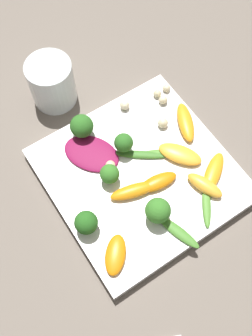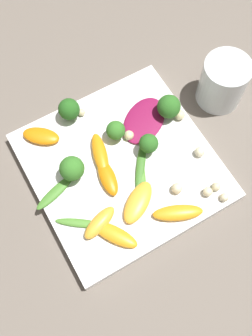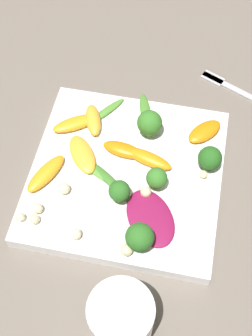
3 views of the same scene
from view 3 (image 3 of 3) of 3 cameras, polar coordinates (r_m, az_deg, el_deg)
ground_plane at (r=0.74m, az=0.03°, el=-1.39°), size 2.40×2.40×0.00m
plate at (r=0.73m, az=0.03°, el=-0.91°), size 0.29×0.29×0.02m
drinking_glass at (r=0.61m, az=-0.61°, el=-17.94°), size 0.08×0.08×0.09m
fork at (r=0.87m, az=13.42°, el=9.23°), size 0.17×0.09×0.01m
radicchio_leaf_0 at (r=0.68m, az=2.99°, el=-6.09°), size 0.11×0.12×0.01m
orange_segment_0 at (r=0.74m, az=-5.34°, el=1.67°), size 0.07×0.08×0.02m
orange_segment_1 at (r=0.77m, az=-4.03°, el=5.86°), size 0.04×0.07×0.02m
orange_segment_2 at (r=0.74m, az=-0.39°, el=2.25°), size 0.07×0.04×0.02m
orange_segment_3 at (r=0.73m, az=2.75°, el=1.15°), size 0.08×0.04×0.02m
orange_segment_4 at (r=0.77m, az=-6.21°, el=5.44°), size 0.08×0.06×0.01m
orange_segment_5 at (r=0.77m, az=9.56°, el=4.41°), size 0.07×0.07×0.01m
orange_segment_6 at (r=0.72m, az=-9.74°, el=-0.66°), size 0.06×0.08×0.02m
broccoli_floret_0 at (r=0.72m, az=10.19°, el=1.18°), size 0.04×0.04×0.04m
broccoli_floret_1 at (r=0.74m, az=2.89°, el=5.47°), size 0.04×0.04×0.05m
broccoli_floret_2 at (r=0.64m, az=1.67°, el=-8.42°), size 0.04×0.04×0.05m
broccoli_floret_3 at (r=0.69m, az=3.76°, el=-1.27°), size 0.03×0.03×0.04m
broccoli_floret_4 at (r=0.68m, az=-0.81°, el=-2.88°), size 0.03×0.03×0.04m
arugula_sprig_0 at (r=0.71m, az=-1.78°, el=-1.75°), size 0.09×0.07×0.01m
arugula_sprig_1 at (r=0.72m, az=-3.97°, el=-0.25°), size 0.08×0.05×0.01m
arugula_sprig_2 at (r=0.79m, az=-2.41°, el=6.93°), size 0.06×0.07×0.01m
arugula_sprig_3 at (r=0.79m, az=2.40°, el=6.82°), size 0.04×0.08×0.01m
macadamia_nut_0 at (r=0.67m, az=-6.17°, el=-8.00°), size 0.02×0.02×0.02m
macadamia_nut_1 at (r=0.70m, az=-7.56°, el=-2.49°), size 0.02×0.02×0.02m
macadamia_nut_2 at (r=0.70m, az=-12.75°, el=-5.87°), size 0.01×0.01×0.01m
macadamia_nut_3 at (r=0.66m, az=0.06°, el=-9.97°), size 0.02×0.02×0.02m
macadamia_nut_4 at (r=0.70m, az=2.43°, el=-2.95°), size 0.02×0.02×0.02m
macadamia_nut_5 at (r=0.69m, az=-11.08°, el=-6.14°), size 0.01×0.01×0.01m
macadamia_nut_6 at (r=0.70m, az=-10.72°, el=-4.87°), size 0.02×0.02×0.02m
macadamia_nut_7 at (r=0.72m, az=9.43°, el=-0.77°), size 0.01×0.01×0.01m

